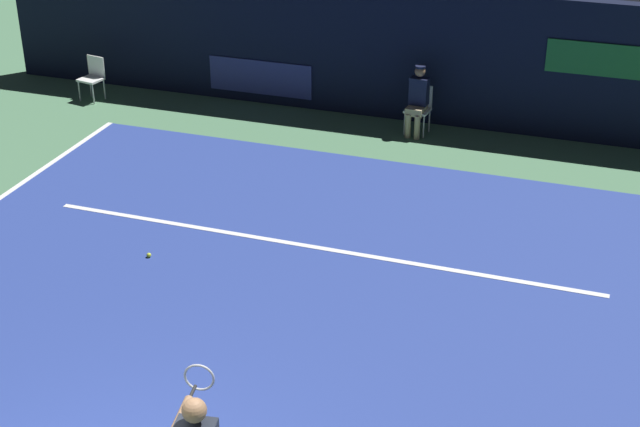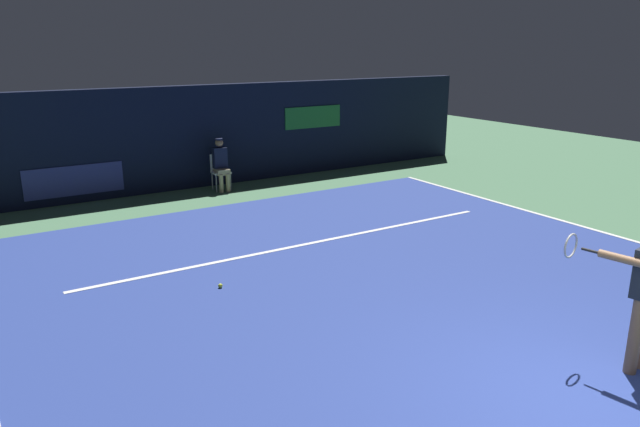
# 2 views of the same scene
# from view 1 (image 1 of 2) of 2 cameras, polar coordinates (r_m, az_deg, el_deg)

# --- Properties ---
(ground_plane) EXTENTS (33.73, 33.73, 0.00)m
(ground_plane) POSITION_cam_1_polar(r_m,az_deg,el_deg) (12.50, -3.20, -5.93)
(ground_plane) COLOR #4C7A56
(court_surface) EXTENTS (10.82, 10.46, 0.01)m
(court_surface) POSITION_cam_1_polar(r_m,az_deg,el_deg) (12.49, -3.20, -5.91)
(court_surface) COLOR navy
(court_surface) RESTS_ON ground
(line_service) EXTENTS (8.44, 0.10, 0.01)m
(line_service) POSITION_cam_1_polar(r_m,az_deg,el_deg) (13.96, -0.41, -2.02)
(line_service) COLOR white
(line_service) RESTS_ON court_surface
(back_wall) EXTENTS (17.28, 0.33, 2.60)m
(back_wall) POSITION_cam_1_polar(r_m,az_deg,el_deg) (18.38, 5.39, 9.52)
(back_wall) COLOR black
(back_wall) RESTS_ON ground
(line_judge_on_chair) EXTENTS (0.47, 0.55, 1.32)m
(line_judge_on_chair) POSITION_cam_1_polar(r_m,az_deg,el_deg) (17.82, 5.90, 6.84)
(line_judge_on_chair) COLOR white
(line_judge_on_chair) RESTS_ON ground
(courtside_chair_near) EXTENTS (0.51, 0.49, 0.88)m
(courtside_chair_near) POSITION_cam_1_polar(r_m,az_deg,el_deg) (20.12, -13.49, 8.06)
(courtside_chair_near) COLOR white
(courtside_chair_near) RESTS_ON ground
(tennis_ball) EXTENTS (0.07, 0.07, 0.07)m
(tennis_ball) POSITION_cam_1_polar(r_m,az_deg,el_deg) (13.90, -10.25, -2.47)
(tennis_ball) COLOR #CCE033
(tennis_ball) RESTS_ON court_surface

